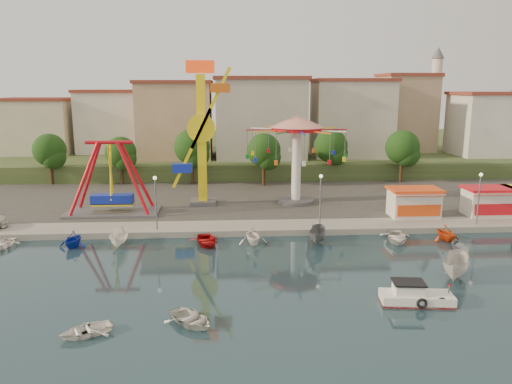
{
  "coord_description": "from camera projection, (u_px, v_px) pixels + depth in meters",
  "views": [
    {
      "loc": [
        -1.08,
        -34.23,
        14.28
      ],
      "look_at": [
        1.72,
        14.0,
        4.0
      ],
      "focal_mm": 35.0,
      "sensor_mm": 36.0,
      "label": 1
    }
  ],
  "objects": [
    {
      "name": "booth_mid",
      "position": [
        489.0,
        201.0,
        53.63
      ],
      "size": [
        5.4,
        3.78,
        3.08
      ],
      "color": "white",
      "rests_on": "quay_deck"
    },
    {
      "name": "building_5",
      "position": [
        422.0,
        120.0,
        85.65
      ],
      "size": [
        12.77,
        10.96,
        11.21
      ],
      "primitive_type": "cube",
      "color": "tan",
      "rests_on": "hill_terrace"
    },
    {
      "name": "rowboat_a",
      "position": [
        191.0,
        319.0,
        30.43
      ],
      "size": [
        4.13,
        4.21,
        0.71
      ],
      "primitive_type": "imported",
      "rotation": [
        0.0,
        0.0,
        0.73
      ],
      "color": "silver",
      "rests_on": "ground"
    },
    {
      "name": "minaret",
      "position": [
        435.0,
        96.0,
        88.61
      ],
      "size": [
        2.8,
        2.8,
        18.0
      ],
      "color": "silver",
      "rests_on": "hill_terrace"
    },
    {
      "name": "building_4",
      "position": [
        342.0,
        125.0,
        86.92
      ],
      "size": [
        10.75,
        9.23,
        9.24
      ],
      "primitive_type": "cube",
      "color": "beige",
      "rests_on": "hill_terrace"
    },
    {
      "name": "moored_boat_5",
      "position": [
        318.0,
        235.0,
        46.28
      ],
      "size": [
        2.42,
        4.06,
        1.47
      ],
      "primitive_type": "imported",
      "rotation": [
        0.0,
        0.0,
        -0.28
      ],
      "color": "slate",
      "rests_on": "ground"
    },
    {
      "name": "lamp_post_2",
      "position": [
        320.0,
        202.0,
        48.96
      ],
      "size": [
        0.14,
        0.14,
        5.0
      ],
      "primitive_type": "cylinder",
      "color": "#59595E",
      "rests_on": "quay_deck"
    },
    {
      "name": "lamp_post_1",
      "position": [
        156.0,
        204.0,
        48.05
      ],
      "size": [
        0.14,
        0.14,
        5.0
      ],
      "primitive_type": "cylinder",
      "color": "#59595E",
      "rests_on": "quay_deck"
    },
    {
      "name": "tree_1",
      "position": [
        121.0,
        152.0,
        69.85
      ],
      "size": [
        4.35,
        4.35,
        6.8
      ],
      "color": "#382314",
      "rests_on": "quay_deck"
    },
    {
      "name": "tree_0",
      "position": [
        50.0,
        150.0,
        69.94
      ],
      "size": [
        4.6,
        4.6,
        7.19
      ],
      "color": "#382314",
      "rests_on": "quay_deck"
    },
    {
      "name": "moored_boat_4",
      "position": [
        253.0,
        235.0,
        45.92
      ],
      "size": [
        3.12,
        3.47,
        1.63
      ],
      "primitive_type": "imported",
      "rotation": [
        0.0,
        0.0,
        0.16
      ],
      "color": "white",
      "rests_on": "ground"
    },
    {
      "name": "kamikaze_tower",
      "position": [
        204.0,
        137.0,
        57.11
      ],
      "size": [
        5.09,
        3.1,
        16.5
      ],
      "color": "#59595E",
      "rests_on": "quay_deck"
    },
    {
      "name": "tree_5",
      "position": [
        402.0,
        147.0,
        71.33
      ],
      "size": [
        4.83,
        4.83,
        7.54
      ],
      "color": "#382314",
      "rests_on": "quay_deck"
    },
    {
      "name": "wave_swinger",
      "position": [
        297.0,
        139.0,
        58.25
      ],
      "size": [
        11.6,
        11.6,
        10.4
      ],
      "color": "#59595E",
      "rests_on": "quay_deck"
    },
    {
      "name": "tree_4",
      "position": [
        331.0,
        146.0,
        72.53
      ],
      "size": [
        4.86,
        4.86,
        7.6
      ],
      "color": "#382314",
      "rests_on": "quay_deck"
    },
    {
      "name": "moored_boat_2",
      "position": [
        119.0,
        238.0,
        45.24
      ],
      "size": [
        1.59,
        3.91,
        1.49
      ],
      "primitive_type": "imported",
      "rotation": [
        0.0,
        0.0,
        0.04
      ],
      "color": "white",
      "rests_on": "ground"
    },
    {
      "name": "building_0",
      "position": [
        20.0,
        121.0,
        77.68
      ],
      "size": [
        9.26,
        9.53,
        11.87
      ],
      "primitive_type": "cube",
      "color": "beige",
      "rests_on": "hill_terrace"
    },
    {
      "name": "building_2",
      "position": [
        185.0,
        120.0,
        84.93
      ],
      "size": [
        11.95,
        9.28,
        11.23
      ],
      "primitive_type": "cube",
      "color": "tan",
      "rests_on": "hill_terrace"
    },
    {
      "name": "moored_boat_7",
      "position": [
        446.0,
        233.0,
        46.97
      ],
      "size": [
        3.06,
        3.36,
        1.52
      ],
      "primitive_type": "imported",
      "rotation": [
        0.0,
        0.0,
        0.22
      ],
      "color": "#D24212",
      "rests_on": "ground"
    },
    {
      "name": "ground",
      "position": [
        244.0,
        285.0,
        36.45
      ],
      "size": [
        200.0,
        200.0,
        0.0
      ],
      "primitive_type": "plane",
      "color": "#132935",
      "rests_on": "ground"
    },
    {
      "name": "asphalt_pad",
      "position": [
        236.0,
        192.0,
        65.62
      ],
      "size": [
        90.0,
        28.0,
        0.01
      ],
      "primitive_type": "cube",
      "color": "#4C4944",
      "rests_on": "quay_deck"
    },
    {
      "name": "building_3",
      "position": [
        267.0,
        127.0,
        82.84
      ],
      "size": [
        12.59,
        10.5,
        9.2
      ],
      "primitive_type": "cube",
      "color": "beige",
      "rests_on": "hill_terrace"
    },
    {
      "name": "quay_deck",
      "position": [
        233.0,
        159.0,
        96.93
      ],
      "size": [
        200.0,
        100.0,
        0.6
      ],
      "primitive_type": "cube",
      "color": "#9E998E",
      "rests_on": "ground"
    },
    {
      "name": "moored_boat_6",
      "position": [
        396.0,
        237.0,
        46.77
      ],
      "size": [
        3.59,
        4.48,
        0.83
      ],
      "primitive_type": "imported",
      "rotation": [
        0.0,
        0.0,
        -0.2
      ],
      "color": "silver",
      "rests_on": "ground"
    },
    {
      "name": "building_6",
      "position": [
        493.0,
        117.0,
        84.67
      ],
      "size": [
        8.23,
        8.98,
        12.36
      ],
      "primitive_type": "cube",
      "color": "silver",
      "rests_on": "hill_terrace"
    },
    {
      "name": "tree_3",
      "position": [
        264.0,
        150.0,
        69.08
      ],
      "size": [
        4.68,
        4.68,
        7.32
      ],
      "color": "#382314",
      "rests_on": "quay_deck"
    },
    {
      "name": "skiff",
      "position": [
        457.0,
        267.0,
        37.68
      ],
      "size": [
        3.95,
        4.91,
        1.81
      ],
      "primitive_type": "imported",
      "rotation": [
        0.0,
        0.0,
        -0.55
      ],
      "color": "beige",
      "rests_on": "ground"
    },
    {
      "name": "booth_left",
      "position": [
        414.0,
        202.0,
        53.17
      ],
      "size": [
        5.4,
        3.78,
        3.08
      ],
      "color": "white",
      "rests_on": "quay_deck"
    },
    {
      "name": "cabin_motorboat",
      "position": [
        415.0,
        297.0,
        33.35
      ],
      "size": [
        4.91,
        2.3,
        1.67
      ],
      "rotation": [
        0.0,
        0.0,
        -0.11
      ],
      "color": "white",
      "rests_on": "ground"
    },
    {
      "name": "moored_boat_1",
      "position": [
        73.0,
        239.0,
        45.01
      ],
      "size": [
        2.92,
        3.24,
        1.51
      ],
      "primitive_type": "imported",
      "rotation": [
        0.0,
        0.0,
        -0.17
      ],
      "color": "#132DAE",
      "rests_on": "ground"
    },
    {
      "name": "moored_boat_3",
      "position": [
        206.0,
        240.0,
        45.76
      ],
      "size": [
        3.47,
        4.29,
        0.79
      ],
      "primitive_type": "imported",
      "rotation": [
        0.0,
        0.0,
        0.22
      ],
      "color": "#AC0D0F",
      "rests_on": "ground"
    },
    {
      "name": "rowboat_b",
      "position": [
        86.0,
        330.0,
        29.13
      ],
      "size": [
        3.71,
        3.38,
        0.63
      ],
      "primitive_type": "imported",
      "rotation": [
        0.0,
        0.0,
        -1.06
      ],
      "color": "white",
      "rests_on": "ground"
    },
    {
      "name": "lamp_post_3",
      "position": [
        479.0,
        200.0,
        49.86
      ],
      "size": [
        0.14,
        0.14,
        5.0
      ],
      "primitive_type": "cylinder",
      "color": "#59595E",
      "rests_on": "quay_deck"
    },
    {
      "name": "hill_terrace",
      "position": [
        232.0,
        150.0,
        101.56
      ],
      "size": [
        200.0,
        60.0,
        3.0
      ],
      "primitive_type": "cube",
      "color": "#384C26",
      "rests_on": "ground"
    },
    {
      "name": "tree_2",
      "position": [
        192.0,
        147.0,
        69.85
      ],
      "size": [
        5.02,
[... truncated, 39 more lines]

